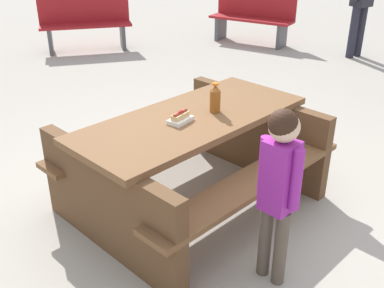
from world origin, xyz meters
The scene contains 7 objects.
ground_plane centered at (0.00, 0.00, 0.00)m, with size 30.00×30.00×0.00m, color #ADA599.
picnic_table centered at (0.00, 0.00, 0.44)m, with size 2.12×1.84×0.75m.
soda_bottle centered at (-0.19, 0.01, 0.85)m, with size 0.08×0.08×0.22m.
hotdog_tray centered at (0.12, 0.06, 0.78)m, with size 0.21×0.18×0.08m.
child_in_coat centered at (-0.02, 0.96, 0.73)m, with size 0.20×0.27×1.14m.
park_bench_mid centered at (-0.75, -5.00, 0.45)m, with size 1.55×0.77×0.85m.
park_bench_far centered at (-3.50, -4.04, 0.45)m, with size 1.08×1.51×0.85m.
Camera 1 is at (1.48, 2.65, 2.03)m, focal length 42.70 mm.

